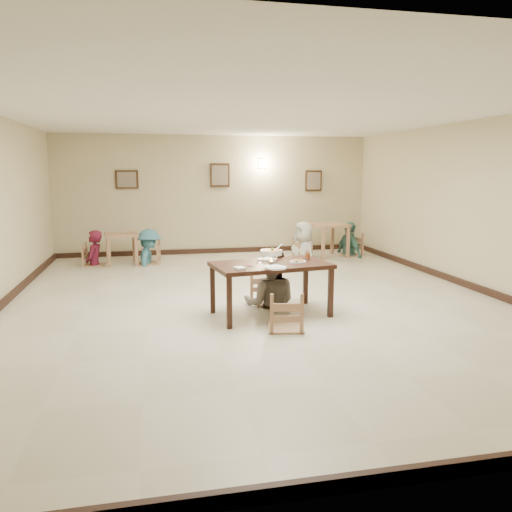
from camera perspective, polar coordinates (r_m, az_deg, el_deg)
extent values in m
plane|color=beige|center=(8.23, 0.02, -5.13)|extent=(10.00, 10.00, 0.00)
plane|color=white|center=(8.01, 0.03, 16.10)|extent=(10.00, 10.00, 0.00)
plane|color=#C9BB92|center=(12.91, -4.60, 6.96)|extent=(10.00, 0.00, 10.00)
plane|color=#C9BB92|center=(3.29, 18.31, -1.37)|extent=(10.00, 0.00, 10.00)
plane|color=#C9BB92|center=(9.64, 24.09, 5.25)|extent=(0.00, 10.00, 10.00)
cube|color=black|center=(13.02, -4.49, 0.61)|extent=(8.00, 0.06, 0.12)
cube|color=black|center=(3.85, 16.84, -22.83)|extent=(8.00, 0.06, 0.12)
cube|color=black|center=(9.82, 23.37, -3.15)|extent=(0.06, 10.00, 0.12)
cube|color=#331E11|center=(12.76, -14.55, 8.45)|extent=(0.55, 0.03, 0.45)
cube|color=gray|center=(12.74, -14.55, 8.45)|extent=(0.45, 0.01, 0.37)
cube|color=#331E11|center=(12.87, -4.16, 9.19)|extent=(0.50, 0.03, 0.60)
cube|color=gray|center=(12.85, -4.15, 9.19)|extent=(0.41, 0.01, 0.49)
cube|color=#331E11|center=(13.44, 6.59, 8.53)|extent=(0.45, 0.03, 0.55)
cube|color=gray|center=(13.42, 6.62, 8.53)|extent=(0.37, 0.01, 0.45)
cube|color=#FFD88C|center=(13.06, 0.69, 10.53)|extent=(0.16, 0.05, 0.22)
cube|color=#331910|center=(7.27, 1.71, -1.05)|extent=(1.79, 1.18, 0.06)
cube|color=#331910|center=(6.73, -3.07, -5.36)|extent=(0.07, 0.07, 0.72)
cube|color=#331910|center=(7.33, 8.53, -4.19)|extent=(0.07, 0.07, 0.72)
cube|color=#331910|center=(7.48, -4.99, -3.83)|extent=(0.07, 0.07, 0.72)
cube|color=#331910|center=(8.03, 5.68, -2.91)|extent=(0.07, 0.07, 0.72)
cube|color=tan|center=(8.02, 1.14, -2.50)|extent=(0.42, 0.42, 0.05)
cube|color=tan|center=(6.68, 3.40, -4.54)|extent=(0.47, 0.47, 0.05)
imported|color=gray|center=(7.82, 1.66, 0.76)|extent=(1.02, 0.89, 1.78)
torus|color=silver|center=(7.20, 1.76, 0.13)|extent=(0.24, 0.24, 0.01)
cylinder|color=silver|center=(7.21, 1.76, -0.75)|extent=(0.06, 0.06, 0.04)
cone|color=#FFA526|center=(7.21, 1.76, -0.38)|extent=(0.04, 0.04, 0.06)
cylinder|color=white|center=(7.19, 1.76, 0.41)|extent=(0.31, 0.31, 0.07)
cylinder|color=#A7410E|center=(7.18, 1.76, 0.66)|extent=(0.27, 0.27, 0.02)
sphere|color=#2D7223|center=(7.17, 1.86, 0.80)|extent=(0.04, 0.04, 0.04)
cylinder|color=silver|center=(7.27, 2.58, 0.99)|extent=(0.15, 0.09, 0.10)
cylinder|color=silver|center=(7.28, 2.39, -0.28)|extent=(0.01, 0.01, 0.14)
cylinder|color=silver|center=(7.24, 0.92, -0.33)|extent=(0.01, 0.01, 0.14)
cylinder|color=silver|center=(7.10, 1.97, -0.53)|extent=(0.01, 0.01, 0.14)
cylinder|color=white|center=(7.52, 1.26, -0.38)|extent=(0.29, 0.29, 0.02)
ellipsoid|color=white|center=(7.52, 1.26, -0.33)|extent=(0.19, 0.16, 0.07)
cylinder|color=white|center=(6.86, 2.26, -1.35)|extent=(0.30, 0.30, 0.02)
ellipsoid|color=white|center=(6.86, 2.26, -1.29)|extent=(0.19, 0.16, 0.07)
cylinder|color=white|center=(7.33, 4.81, -0.67)|extent=(0.25, 0.25, 0.02)
sphere|color=#2D7223|center=(7.25, 4.67, -0.60)|extent=(0.04, 0.04, 0.04)
cylinder|color=white|center=(7.05, -0.73, -1.08)|extent=(0.10, 0.10, 0.02)
cylinder|color=#B3141C|center=(7.05, -0.73, -1.02)|extent=(0.08, 0.08, 0.01)
cube|color=white|center=(6.81, -1.89, -1.40)|extent=(0.17, 0.19, 0.03)
cube|color=silver|center=(6.90, -1.59, -1.30)|extent=(0.06, 0.17, 0.01)
cube|color=silver|center=(6.91, -1.35, -1.29)|extent=(0.06, 0.17, 0.01)
cylinder|color=white|center=(7.56, 5.93, 0.08)|extent=(0.07, 0.07, 0.14)
cylinder|color=#C84E08|center=(7.57, 5.93, -0.02)|extent=(0.06, 0.06, 0.10)
cube|color=#A47555|center=(11.71, -15.15, 2.36)|extent=(0.79, 0.79, 0.06)
cube|color=#A47555|center=(11.45, -16.45, 0.34)|extent=(0.07, 0.07, 0.65)
cube|color=#A47555|center=(11.48, -13.50, 0.50)|extent=(0.07, 0.07, 0.65)
cube|color=#A47555|center=(12.03, -16.57, 0.77)|extent=(0.07, 0.07, 0.65)
cube|color=#A47555|center=(12.07, -13.76, 0.92)|extent=(0.07, 0.07, 0.65)
cube|color=#A47555|center=(12.45, 8.27, 3.52)|extent=(0.97, 0.97, 0.06)
cube|color=#A47555|center=(12.02, 7.68, 1.35)|extent=(0.07, 0.07, 0.76)
cube|color=#A47555|center=(12.40, 10.46, 1.52)|extent=(0.07, 0.07, 0.76)
cube|color=#A47555|center=(12.62, 6.03, 1.77)|extent=(0.07, 0.07, 0.76)
cube|color=#A47555|center=(12.98, 8.72, 1.93)|extent=(0.07, 0.07, 0.76)
cube|color=tan|center=(11.76, -18.06, 1.08)|extent=(0.45, 0.45, 0.05)
cube|color=tan|center=(11.68, -12.13, 1.34)|extent=(0.46, 0.46, 0.05)
cube|color=tan|center=(12.37, 5.46, 1.79)|extent=(0.43, 0.43, 0.05)
cube|color=tan|center=(12.77, 10.68, 2.30)|extent=(0.51, 0.51, 0.06)
imported|color=maroon|center=(11.71, -18.15, 2.80)|extent=(0.50, 0.65, 1.60)
imported|color=teal|center=(11.64, -12.20, 3.06)|extent=(0.71, 1.10, 1.61)
imported|color=silver|center=(12.31, 5.50, 3.92)|extent=(0.79, 0.99, 1.76)
imported|color=#468275|center=(12.73, 10.73, 3.87)|extent=(0.61, 1.06, 1.71)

